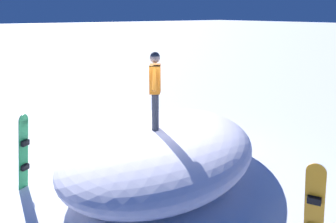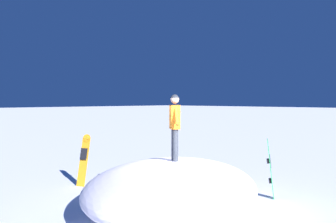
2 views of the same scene
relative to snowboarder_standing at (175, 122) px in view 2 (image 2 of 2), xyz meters
name	(u,v)px [view 2 (image 2 of 2)]	position (x,y,z in m)	size (l,w,h in m)	color
ground	(186,209)	(0.05, -0.35, -2.11)	(240.00, 240.00, 0.00)	white
snow_mound	(172,187)	(-0.29, -0.18, -1.54)	(6.24, 4.00, 1.14)	white
snowboarder_standing	(175,122)	(0.00, 0.00, 0.00)	(0.68, 0.83, 1.64)	#333842
snowboard_primary_upright	(270,167)	(2.44, -1.20, -1.28)	(0.33, 0.31, 1.61)	#1E8C47
snowboard_secondary_upright	(84,159)	(-0.14, 3.76, -1.30)	(0.48, 0.41, 1.57)	orange
backpack_near	(204,176)	(2.90, 1.48, -1.94)	(0.61, 0.47, 0.34)	#4C4C51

